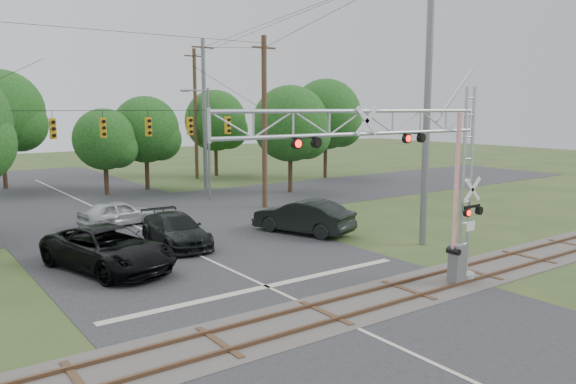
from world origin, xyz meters
TOP-DOWN VIEW (x-y plane):
  - ground at (0.00, 0.00)m, footprint 160.00×160.00m
  - road_main at (0.00, 10.00)m, footprint 14.00×90.00m
  - road_cross at (0.00, 24.00)m, footprint 90.00×12.00m
  - railroad_track at (0.00, 2.00)m, footprint 90.00×3.20m
  - crossing_gantry at (3.38, 1.64)m, footprint 11.67×0.97m
  - traffic_signal_span at (0.91, 20.00)m, footprint 19.34×0.36m
  - pickup_black at (-4.11, 11.33)m, footprint 4.66×7.14m
  - car_dark at (-0.03, 13.57)m, footprint 2.61×5.60m
  - sedan_silver at (-0.75, 19.92)m, footprint 4.67×2.49m
  - suv_dark at (6.79, 12.13)m, footprint 3.76×5.94m
  - streetlight at (7.74, 24.95)m, footprint 2.18×0.23m
  - utility_poles at (2.64, 22.86)m, footprint 26.87×30.91m
  - treeline at (-0.25, 32.10)m, footprint 54.74×26.17m

SIDE VIEW (x-z plane):
  - ground at x=0.00m, z-range 0.00..0.00m
  - road_main at x=0.00m, z-range 0.00..0.02m
  - road_cross at x=0.00m, z-range 0.00..0.02m
  - railroad_track at x=0.00m, z-range -0.05..0.11m
  - sedan_silver at x=-0.75m, z-range 0.00..1.51m
  - car_dark at x=-0.03m, z-range 0.00..1.58m
  - pickup_black at x=-4.11m, z-range 0.00..1.83m
  - suv_dark at x=6.79m, z-range 0.00..1.85m
  - streetlight at x=7.74m, z-range 0.49..8.67m
  - crossing_gantry at x=3.38m, z-range 0.92..8.49m
  - traffic_signal_span at x=0.91m, z-range -0.01..11.49m
  - treeline at x=-0.25m, z-range 0.76..10.81m
  - utility_poles at x=2.64m, z-range -0.77..13.52m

